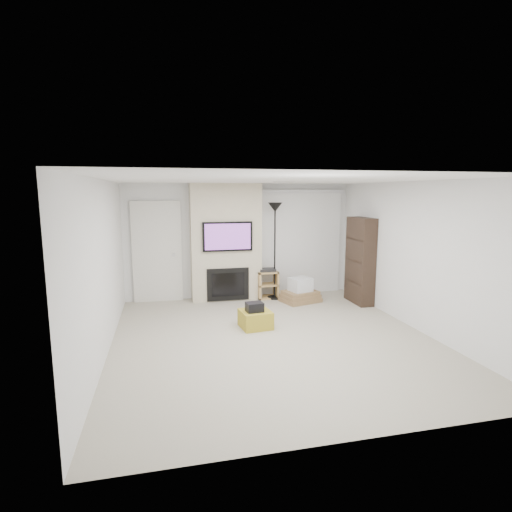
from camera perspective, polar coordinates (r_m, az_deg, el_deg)
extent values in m
cube|color=#AFA894|center=(6.54, 2.42, -11.66)|extent=(5.00, 5.50, 0.00)
cube|color=white|center=(6.11, 2.58, 10.81)|extent=(5.00, 5.50, 0.00)
cube|color=white|center=(8.86, -2.26, 2.19)|extent=(5.00, 0.00, 2.50)
cube|color=white|center=(3.70, 14.07, -7.98)|extent=(5.00, 0.00, 2.50)
cube|color=white|center=(6.04, -21.00, -1.68)|extent=(0.00, 5.50, 2.50)
cube|color=white|center=(7.28, 21.84, 0.02)|extent=(0.00, 5.50, 2.50)
cube|color=silver|center=(6.99, 4.00, 10.57)|extent=(0.35, 0.18, 0.01)
cube|color=#A99528|center=(6.97, -0.08, -9.00)|extent=(0.55, 0.55, 0.30)
cube|color=black|center=(6.86, -0.21, -7.30)|extent=(0.30, 0.25, 0.16)
cube|color=beige|center=(8.60, -4.30, 1.97)|extent=(1.50, 0.40, 2.50)
cube|color=black|center=(8.36, -4.08, 2.80)|extent=(1.05, 0.06, 0.62)
cube|color=#67327E|center=(8.32, -4.04, 2.77)|extent=(0.96, 0.00, 0.54)
cube|color=black|center=(8.55, -4.02, -4.06)|extent=(0.90, 0.04, 0.70)
cube|color=black|center=(8.53, -4.00, -4.09)|extent=(0.70, 0.02, 0.50)
cube|color=silver|center=(8.69, -13.95, 0.60)|extent=(1.02, 0.08, 2.14)
cube|color=#B3AE94|center=(8.71, -13.93, 0.31)|extent=(0.90, 0.05, 2.05)
cylinder|color=silver|center=(8.66, -11.68, 0.18)|extent=(0.07, 0.06, 0.07)
cube|color=silver|center=(9.10, 6.57, 9.14)|extent=(1.98, 0.10, 0.08)
cube|color=white|center=(9.18, 6.42, 1.73)|extent=(1.90, 0.03, 2.29)
cylinder|color=black|center=(8.86, 2.65, -5.95)|extent=(0.31, 0.31, 0.03)
cylinder|color=black|center=(8.65, 2.70, 0.35)|extent=(0.03, 0.03, 1.95)
cone|color=black|center=(8.56, 2.75, 6.97)|extent=(0.31, 0.31, 0.20)
cube|color=tan|center=(8.78, 0.30, -4.16)|extent=(0.04, 0.38, 0.60)
cube|color=tan|center=(8.88, 2.89, -4.02)|extent=(0.04, 0.38, 0.60)
cube|color=tan|center=(8.90, 1.59, -5.88)|extent=(0.45, 0.38, 0.03)
cube|color=tan|center=(8.83, 1.60, -4.09)|extent=(0.45, 0.38, 0.03)
cube|color=tan|center=(8.77, 1.61, -2.28)|extent=(0.45, 0.38, 0.03)
cube|color=black|center=(8.76, 1.61, -1.99)|extent=(0.35, 0.25, 0.06)
cube|color=olive|center=(8.64, 6.32, -6.21)|extent=(0.90, 0.77, 0.08)
cube|color=olive|center=(8.62, 6.33, -5.70)|extent=(0.85, 0.72, 0.07)
cube|color=olive|center=(8.60, 6.34, -5.22)|extent=(0.81, 0.68, 0.07)
cube|color=silver|center=(8.56, 6.36, -4.06)|extent=(0.51, 0.48, 0.28)
cube|color=black|center=(8.62, 14.66, -0.64)|extent=(0.30, 0.80, 1.80)
cube|color=black|center=(8.70, 14.42, -3.56)|extent=(0.26, 0.72, 0.02)
cube|color=black|center=(8.62, 14.54, -0.64)|extent=(0.26, 0.72, 0.02)
cube|color=black|center=(8.55, 14.66, 2.33)|extent=(0.26, 0.72, 0.02)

